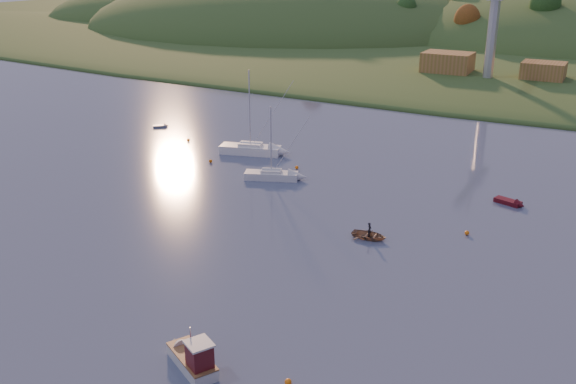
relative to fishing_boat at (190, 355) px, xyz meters
The scene contains 23 objects.
ground 7.46m from the fishing_boat, 135.52° to the right, with size 500.00×500.00×0.00m, color #38405C.
far_shore 224.87m from the fishing_boat, 91.35° to the left, with size 620.00×220.00×1.50m, color #335120.
shore_slope 159.90m from the fishing_boat, 91.89° to the left, with size 640.00×150.00×7.00m, color #335120.
hill_left_far 267.10m from the fishing_boat, 128.23° to the left, with size 120.00×100.00×32.00m, color #335120.
hill_left 216.87m from the fishing_boat, 116.06° to the left, with size 170.00×140.00×44.00m, color #335120.
hill_center 204.87m from the fishing_boat, 88.68° to the left, with size 140.00×120.00×36.00m, color #335120.
hillside_trees 179.89m from the fishing_boat, 91.68° to the left, with size 280.00×50.00×32.00m, color #1F4217, non-canonical shape.
wharf 116.81m from the fishing_boat, 90.14° to the left, with size 42.00×16.00×2.40m, color slate.
shed_west 118.62m from the fishing_boat, 96.43° to the left, with size 11.00×8.00×4.80m, color olive.
shed_east 119.11m from the fishing_boat, 86.29° to the left, with size 9.00×7.00×4.00m, color olive.
dock_crane 114.42m from the fishing_boat, 91.66° to the left, with size 3.20×28.00×20.30m.
fishing_boat is the anchor object (origin of this frame).
sailboat_near 42.05m from the fishing_boat, 111.57° to the left, with size 7.44×4.60×9.92m.
sailboat_far 53.49m from the fishing_boat, 116.75° to the left, with size 9.60×5.19×12.75m.
canoe 27.55m from the fishing_boat, 83.00° to the left, with size 2.70×3.78×0.78m, color #936E51.
paddler 27.55m from the fishing_boat, 83.00° to the left, with size 0.58×0.38×1.58m, color black.
red_tender 47.20m from the fishing_boat, 71.28° to the left, with size 3.97×2.38×1.28m.
grey_dinghy 70.95m from the fishing_boat, 130.42° to the left, with size 2.65×2.59×1.01m.
buoy_0 7.70m from the fishing_boat, 10.00° to the left, with size 0.50×0.50×0.50m, color orange.
buoy_1 35.46m from the fishing_boat, 69.62° to the left, with size 0.50×0.50×0.50m, color orange.
buoy_2 49.18m from the fishing_boat, 123.12° to the left, with size 0.50×0.50×0.50m, color orange.
buoy_3 46.82m from the fishing_boat, 107.94° to the left, with size 0.50×0.50×0.50m, color orange.
buoy_4 60.89m from the fishing_boat, 126.84° to the left, with size 0.50×0.50×0.50m, color orange.
Camera 1 is at (30.78, -26.64, 28.63)m, focal length 40.00 mm.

